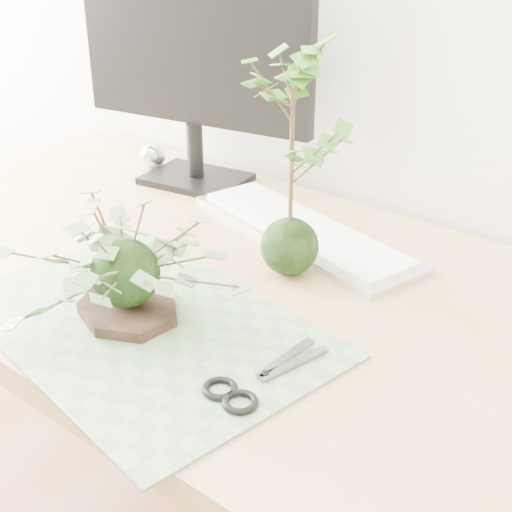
{
  "coord_description": "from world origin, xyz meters",
  "views": [
    {
      "loc": [
        0.5,
        0.53,
        1.24
      ],
      "look_at": [
        0.0,
        1.14,
        0.84
      ],
      "focal_mm": 50.0,
      "sensor_mm": 36.0,
      "label": 1
    }
  ],
  "objects_px": {
    "ivy_kokedama": "(123,243)",
    "monitor": "(194,55)",
    "maple_kokedama": "(293,106)",
    "keyboard": "(303,230)",
    "desk": "(276,341)"
  },
  "relations": [
    {
      "from": "ivy_kokedama",
      "to": "maple_kokedama",
      "type": "relative_size",
      "value": 0.86
    },
    {
      "from": "ivy_kokedama",
      "to": "maple_kokedama",
      "type": "distance_m",
      "value": 0.29
    },
    {
      "from": "maple_kokedama",
      "to": "keyboard",
      "type": "xyz_separation_m",
      "value": [
        -0.06,
        0.12,
        -0.24
      ]
    },
    {
      "from": "keyboard",
      "to": "monitor",
      "type": "distance_m",
      "value": 0.39
    },
    {
      "from": "ivy_kokedama",
      "to": "monitor",
      "type": "distance_m",
      "value": 0.53
    },
    {
      "from": "desk",
      "to": "ivy_kokedama",
      "type": "relative_size",
      "value": 5.17
    },
    {
      "from": "monitor",
      "to": "ivy_kokedama",
      "type": "bearing_deg",
      "value": -67.1
    },
    {
      "from": "maple_kokedama",
      "to": "ivy_kokedama",
      "type": "bearing_deg",
      "value": -111.23
    },
    {
      "from": "desk",
      "to": "monitor",
      "type": "xyz_separation_m",
      "value": [
        -0.39,
        0.25,
        0.33
      ]
    },
    {
      "from": "ivy_kokedama",
      "to": "keyboard",
      "type": "height_order",
      "value": "ivy_kokedama"
    },
    {
      "from": "maple_kokedama",
      "to": "monitor",
      "type": "xyz_separation_m",
      "value": [
        -0.37,
        0.19,
        -0.01
      ]
    },
    {
      "from": "maple_kokedama",
      "to": "monitor",
      "type": "height_order",
      "value": "monitor"
    },
    {
      "from": "keyboard",
      "to": "monitor",
      "type": "bearing_deg",
      "value": -179.32
    },
    {
      "from": "desk",
      "to": "ivy_kokedama",
      "type": "xyz_separation_m",
      "value": [
        -0.11,
        -0.18,
        0.19
      ]
    },
    {
      "from": "desk",
      "to": "ivy_kokedama",
      "type": "bearing_deg",
      "value": -120.95
    }
  ]
}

